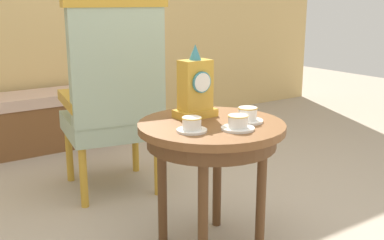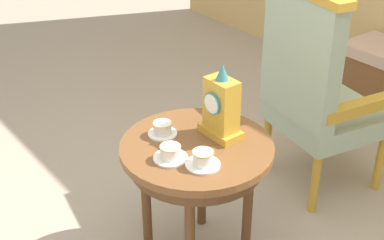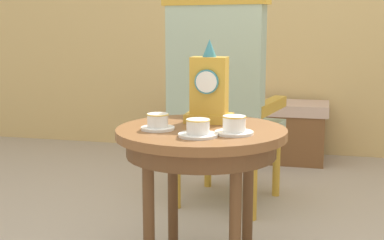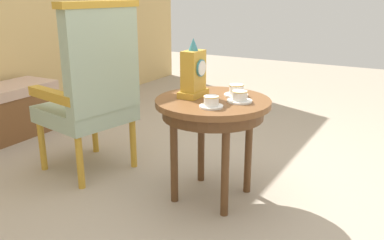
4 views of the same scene
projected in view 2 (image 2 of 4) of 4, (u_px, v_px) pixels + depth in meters
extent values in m
cylinder|color=brown|center=(197.00, 148.00, 2.34)|extent=(0.66, 0.66, 0.03)
cylinder|color=#56351C|center=(197.00, 158.00, 2.37)|extent=(0.58, 0.58, 0.07)
cylinder|color=#56351C|center=(248.00, 209.00, 2.47)|extent=(0.04, 0.04, 0.57)
cylinder|color=#56351C|center=(202.00, 176.00, 2.69)|extent=(0.04, 0.04, 0.57)
cylinder|color=#56351C|center=(146.00, 201.00, 2.52)|extent=(0.04, 0.04, 0.57)
cylinder|color=#56351C|center=(190.00, 239.00, 2.29)|extent=(0.04, 0.04, 0.57)
cylinder|color=white|center=(163.00, 134.00, 2.40)|extent=(0.13, 0.13, 0.01)
cylinder|color=white|center=(162.00, 128.00, 2.39)|extent=(0.08, 0.08, 0.05)
torus|color=gold|center=(162.00, 123.00, 2.38)|extent=(0.08, 0.08, 0.00)
cylinder|color=white|center=(170.00, 158.00, 2.24)|extent=(0.14, 0.14, 0.01)
cylinder|color=white|center=(170.00, 152.00, 2.22)|extent=(0.08, 0.08, 0.05)
torus|color=gold|center=(170.00, 147.00, 2.21)|extent=(0.09, 0.09, 0.00)
cylinder|color=white|center=(203.00, 165.00, 2.19)|extent=(0.14, 0.14, 0.01)
cylinder|color=white|center=(203.00, 158.00, 2.18)|extent=(0.08, 0.08, 0.06)
torus|color=gold|center=(203.00, 152.00, 2.16)|extent=(0.09, 0.09, 0.00)
cube|color=gold|center=(221.00, 132.00, 2.39)|extent=(0.19, 0.11, 0.04)
cube|color=gold|center=(221.00, 104.00, 2.33)|extent=(0.14, 0.09, 0.23)
cylinder|color=teal|center=(212.00, 104.00, 2.29)|extent=(0.10, 0.01, 0.10)
cylinder|color=white|center=(211.00, 104.00, 2.29)|extent=(0.08, 0.00, 0.08)
cone|color=teal|center=(222.00, 72.00, 2.26)|extent=(0.06, 0.06, 0.07)
cube|color=#9EB299|center=(327.00, 116.00, 2.98)|extent=(0.61, 0.61, 0.11)
cube|color=#9EB299|center=(300.00, 59.00, 2.71)|extent=(0.53, 0.19, 0.64)
cube|color=gold|center=(361.00, 107.00, 2.72)|extent=(0.16, 0.47, 0.06)
cube|color=gold|center=(304.00, 73.00, 3.07)|extent=(0.16, 0.47, 0.06)
cylinder|color=gold|center=(380.00, 162.00, 3.00)|extent=(0.04, 0.04, 0.35)
cylinder|color=gold|center=(327.00, 126.00, 3.35)|extent=(0.04, 0.04, 0.35)
cylinder|color=gold|center=(315.00, 183.00, 2.83)|extent=(0.04, 0.04, 0.35)
cylinder|color=gold|center=(267.00, 143.00, 3.17)|extent=(0.04, 0.04, 0.35)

